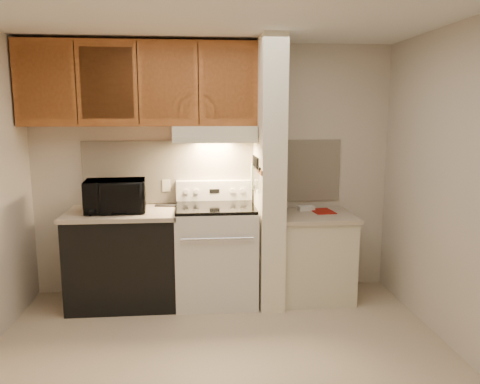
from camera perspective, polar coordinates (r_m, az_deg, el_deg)
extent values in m
plane|color=#C6B295|center=(3.70, -2.13, -19.89)|extent=(3.60, 3.60, 0.00)
plane|color=white|center=(3.29, -2.42, 21.50)|extent=(3.60, 3.60, 0.00)
cube|color=beige|center=(4.75, -3.20, 2.70)|extent=(3.60, 2.50, 0.02)
cube|color=beige|center=(3.81, 25.89, 0.01)|extent=(0.02, 3.00, 2.50)
cube|color=#F5E6CC|center=(4.74, -3.19, 2.50)|extent=(2.60, 0.02, 0.63)
cube|color=silver|center=(4.58, -2.95, -7.68)|extent=(0.76, 0.65, 0.92)
cube|color=black|center=(4.27, -2.78, -8.44)|extent=(0.50, 0.01, 0.30)
cylinder|color=silver|center=(4.17, -2.79, -5.72)|extent=(0.65, 0.02, 0.02)
cube|color=black|center=(4.46, -3.00, -1.85)|extent=(0.74, 0.64, 0.03)
cube|color=silver|center=(4.72, -3.15, 0.20)|extent=(0.76, 0.08, 0.20)
cube|color=black|center=(4.68, -3.13, 0.12)|extent=(0.10, 0.01, 0.04)
cylinder|color=silver|center=(4.68, -6.56, 0.06)|extent=(0.05, 0.02, 0.05)
cylinder|color=silver|center=(4.67, -5.34, 0.08)|extent=(0.05, 0.02, 0.05)
cylinder|color=silver|center=(4.69, -0.93, 0.15)|extent=(0.05, 0.02, 0.05)
cylinder|color=silver|center=(4.70, 0.29, 0.17)|extent=(0.05, 0.02, 0.05)
cube|color=black|center=(4.65, -13.96, -8.02)|extent=(1.00, 0.63, 0.87)
cube|color=#B9A992|center=(4.54, -14.19, -2.53)|extent=(1.04, 0.67, 0.04)
cube|color=black|center=(4.68, -8.99, -1.64)|extent=(0.22, 0.10, 0.01)
cylinder|color=#296354|center=(4.52, -13.60, -1.70)|extent=(0.11, 0.11, 0.09)
cube|color=beige|center=(4.76, -8.96, 0.78)|extent=(0.08, 0.01, 0.12)
imported|color=black|center=(4.49, -14.95, -0.46)|extent=(0.57, 0.42, 0.30)
cube|color=#F4EBCE|center=(4.45, 3.54, 2.23)|extent=(0.22, 0.70, 2.50)
cube|color=#9C5425|center=(4.43, 2.06, 2.86)|extent=(0.01, 0.70, 0.04)
cube|color=black|center=(4.38, 2.07, 3.04)|extent=(0.02, 0.42, 0.04)
cube|color=silver|center=(4.22, 2.19, 1.41)|extent=(0.01, 0.03, 0.16)
cylinder|color=black|center=(4.21, 2.19, 3.46)|extent=(0.02, 0.02, 0.10)
cube|color=silver|center=(4.32, 2.02, 1.47)|extent=(0.01, 0.04, 0.18)
cylinder|color=black|center=(4.29, 2.06, 3.56)|extent=(0.02, 0.02, 0.10)
cube|color=silver|center=(4.38, 1.92, 1.46)|extent=(0.01, 0.04, 0.20)
cylinder|color=black|center=(4.36, 1.94, 3.67)|extent=(0.02, 0.02, 0.10)
cube|color=silver|center=(4.46, 1.79, 1.87)|extent=(0.01, 0.04, 0.16)
cylinder|color=black|center=(4.45, 1.79, 3.79)|extent=(0.02, 0.02, 0.10)
cube|color=silver|center=(4.55, 1.65, 1.89)|extent=(0.01, 0.04, 0.18)
cylinder|color=black|center=(4.54, 1.65, 3.91)|extent=(0.02, 0.02, 0.10)
cube|color=gray|center=(4.61, 1.59, 1.94)|extent=(0.03, 0.10, 0.25)
cube|color=beige|center=(4.73, 9.00, -7.94)|extent=(0.70, 0.60, 0.81)
cube|color=#B9A992|center=(4.62, 9.14, -2.90)|extent=(0.74, 0.64, 0.04)
cube|color=maroon|center=(4.73, 10.03, -2.32)|extent=(0.22, 0.29, 0.01)
cube|color=white|center=(4.77, 8.04, -1.97)|extent=(0.17, 0.12, 0.04)
cube|color=beige|center=(4.50, -3.14, 7.11)|extent=(0.78, 0.44, 0.15)
cube|color=beige|center=(4.29, -3.04, 6.38)|extent=(0.78, 0.04, 0.06)
cube|color=#9C5425|center=(4.58, -12.10, 12.71)|extent=(2.18, 0.33, 0.77)
cube|color=#9C5425|center=(4.59, -22.77, 12.18)|extent=(0.46, 0.01, 0.63)
cube|color=black|center=(4.52, -19.40, 12.43)|extent=(0.01, 0.01, 0.73)
cube|color=#9C5425|center=(4.46, -15.91, 12.65)|extent=(0.46, 0.01, 0.63)
cube|color=black|center=(4.42, -12.35, 12.82)|extent=(0.01, 0.01, 0.73)
cube|color=#9C5425|center=(4.39, -8.73, 12.95)|extent=(0.46, 0.01, 0.63)
cube|color=black|center=(4.39, -5.09, 13.03)|extent=(0.01, 0.01, 0.73)
cube|color=#9C5425|center=(4.40, -1.44, 13.05)|extent=(0.46, 0.01, 0.63)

